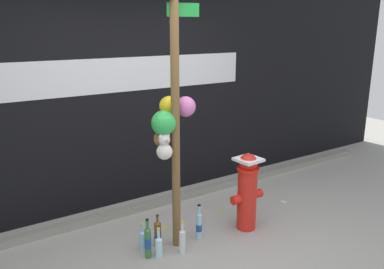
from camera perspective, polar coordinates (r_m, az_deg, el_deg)
The scene contains 14 objects.
ground_plane at distance 3.96m, azimuth 2.58°, elevation -18.29°, with size 14.00×14.00×0.00m, color #9E9B93.
building_wall at distance 4.93m, azimuth -9.95°, elevation 10.30°, with size 10.00×0.21×3.56m.
curb_strip at distance 5.01m, azimuth -7.02°, elevation -10.25°, with size 8.00×0.12×0.08m, color gray.
memorial_post at distance 3.75m, azimuth -3.01°, elevation 5.31°, with size 0.48×0.39×2.78m.
fire_hydrant at distance 4.41m, azimuth 7.99°, elevation -7.93°, with size 0.41×0.28×0.88m.
bottle_0 at distance 4.20m, azimuth -4.97°, elevation -14.08°, with size 0.07×0.07×0.35m.
bottle_1 at distance 4.07m, azimuth -1.41°, elevation -14.97°, with size 0.06×0.06×0.34m.
bottle_2 at distance 4.30m, azimuth 1.01°, elevation -12.95°, with size 0.07×0.07×0.39m.
bottle_3 at distance 4.03m, azimuth -4.83°, elevation -15.72°, with size 0.07×0.07×0.31m.
bottle_4 at distance 4.00m, azimuth -6.40°, elevation -15.15°, with size 0.07×0.07×0.41m.
bottle_5 at distance 4.15m, azimuth -7.18°, elevation -14.79°, with size 0.07×0.07×0.29m.
litter_0 at distance 4.59m, azimuth -3.98°, elevation -13.23°, with size 0.08×0.11×0.01m, color tan.
litter_1 at distance 5.31m, azimuth 13.15°, elevation -9.43°, with size 0.07×0.06×0.01m, color silver.
litter_2 at distance 4.96m, azimuth 4.28°, elevation -10.94°, with size 0.08×0.08×0.01m, color tan.
Camera 1 is at (-1.94, -2.67, 2.20)m, focal length 36.88 mm.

